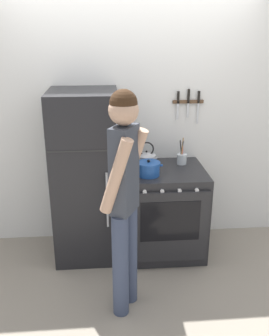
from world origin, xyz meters
name	(u,v)px	position (x,y,z in m)	size (l,w,h in m)	color
ground_plane	(131,233)	(0.00, 0.00, 0.00)	(14.00, 14.00, 0.00)	gray
wall_back	(131,121)	(0.00, 0.03, 1.27)	(10.00, 0.06, 2.55)	silver
refrigerator	(86,177)	(-0.46, -0.32, 0.82)	(0.62, 0.67, 1.64)	black
stove_range	(164,211)	(0.30, -0.37, 0.45)	(0.78, 0.73, 0.88)	#232326
dutch_oven_pot	(149,169)	(0.13, -0.48, 0.95)	(0.26, 0.22, 0.15)	#1E4C9E
tea_kettle	(147,158)	(0.14, -0.21, 0.95)	(0.24, 0.19, 0.24)	silver
utensil_jar	(182,158)	(0.49, -0.20, 0.95)	(0.10, 0.10, 0.27)	silver
person	(124,194)	(-0.14, -1.17, 1.02)	(0.40, 0.44, 1.78)	#38425B
wall_knife_strip	(188,101)	(0.57, -0.02, 1.48)	(0.31, 0.03, 0.35)	brown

